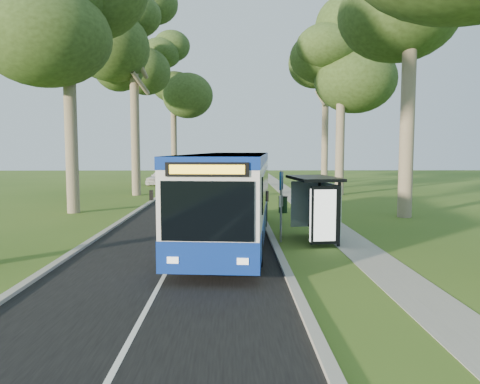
% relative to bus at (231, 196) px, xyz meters
% --- Properties ---
extents(ground, '(120.00, 120.00, 0.00)m').
position_rel_bus_xyz_m(ground, '(1.63, 0.19, -1.76)').
color(ground, '#38591B').
rests_on(ground, ground).
extents(road, '(7.00, 100.00, 0.02)m').
position_rel_bus_xyz_m(road, '(-1.87, 10.19, -1.75)').
color(road, black).
rests_on(road, ground).
extents(kerb_east, '(0.25, 100.00, 0.12)m').
position_rel_bus_xyz_m(kerb_east, '(1.63, 10.19, -1.70)').
color(kerb_east, '#9E9B93').
rests_on(kerb_east, ground).
extents(kerb_west, '(0.25, 100.00, 0.12)m').
position_rel_bus_xyz_m(kerb_west, '(-5.37, 10.19, -1.70)').
color(kerb_west, '#9E9B93').
rests_on(kerb_west, ground).
extents(centre_line, '(0.12, 100.00, 0.00)m').
position_rel_bus_xyz_m(centre_line, '(-1.87, 10.19, -1.73)').
color(centre_line, white).
rests_on(centre_line, road).
extents(footpath, '(1.50, 100.00, 0.02)m').
position_rel_bus_xyz_m(footpath, '(4.63, 10.19, -1.75)').
color(footpath, gray).
rests_on(footpath, ground).
extents(bus, '(3.83, 12.98, 3.39)m').
position_rel_bus_xyz_m(bus, '(0.00, 0.00, 0.00)').
color(bus, white).
rests_on(bus, ground).
extents(bus_stop_sign, '(0.19, 0.37, 2.76)m').
position_rel_bus_xyz_m(bus_stop_sign, '(1.93, -0.31, -0.05)').
color(bus_stop_sign, gray).
rests_on(bus_stop_sign, ground).
extents(bus_shelter, '(1.90, 3.08, 2.51)m').
position_rel_bus_xyz_m(bus_shelter, '(3.37, -0.45, 0.01)').
color(bus_shelter, black).
rests_on(bus_shelter, ground).
extents(litter_bin, '(0.53, 0.53, 0.93)m').
position_rel_bus_xyz_m(litter_bin, '(2.92, 8.00, -1.29)').
color(litter_bin, black).
rests_on(litter_bin, ground).
extents(car_white, '(3.00, 4.79, 1.52)m').
position_rel_bus_xyz_m(car_white, '(-6.95, 28.61, -1.00)').
color(car_white, white).
rests_on(car_white, ground).
extents(car_silver, '(3.39, 5.40, 1.68)m').
position_rel_bus_xyz_m(car_silver, '(-6.35, 32.17, -0.92)').
color(car_silver, '#B5B7BD').
rests_on(car_silver, ground).
extents(tree_west_c, '(5.20, 5.20, 14.89)m').
position_rel_bus_xyz_m(tree_west_c, '(-7.37, 18.19, 9.28)').
color(tree_west_c, '#7A6B56').
rests_on(tree_west_c, ground).
extents(tree_west_d, '(5.20, 5.20, 18.52)m').
position_rel_bus_xyz_m(tree_west_d, '(-9.37, 28.19, 11.92)').
color(tree_west_d, '#7A6B56').
rests_on(tree_west_d, ground).
extents(tree_west_e, '(5.20, 5.20, 16.64)m').
position_rel_bus_xyz_m(tree_west_e, '(-6.87, 38.19, 10.55)').
color(tree_west_e, '#7A6B56').
rests_on(tree_west_e, ground).
extents(tree_east_c, '(5.20, 5.20, 15.50)m').
position_rel_bus_xyz_m(tree_east_c, '(8.43, 18.19, 9.72)').
color(tree_east_c, '#7A6B56').
rests_on(tree_east_c, ground).
extents(tree_east_d, '(5.20, 5.20, 15.21)m').
position_rel_bus_xyz_m(tree_east_d, '(9.63, 30.19, 9.51)').
color(tree_east_d, '#7A6B56').
rests_on(tree_east_d, ground).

